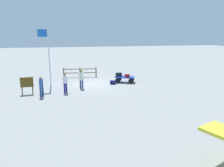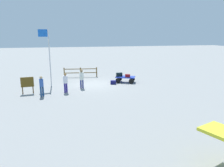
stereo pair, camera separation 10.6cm
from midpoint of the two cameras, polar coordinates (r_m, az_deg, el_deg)
The scene contains 11 objects.
ground_plane at distance 20.90m, azimuth -4.96°, elevation -0.19°, with size 120.00×120.00×0.00m, color gray.
luggage_cart at distance 21.59m, azimuth 3.21°, elevation 1.44°, with size 2.12×1.77×0.60m.
suitcase_grey at distance 21.56m, azimuth 1.65°, elevation 2.38°, with size 0.60×0.30×0.36m.
suitcase_navy at distance 21.27m, azimuth 3.87°, elevation 2.08°, with size 0.54×0.40×0.27m.
suitcase_dark at distance 20.83m, azimuth 0.07°, elevation 0.31°, with size 0.60×0.49×0.35m.
worker_lead at distance 19.27m, azimuth -8.28°, elevation 1.62°, with size 0.50×0.50×1.69m.
worker_trailing at distance 18.07m, azimuth -12.44°, elevation 0.58°, with size 0.52×0.52×1.63m.
worker_supervisor at distance 17.40m, azimuth -18.36°, elevation -0.39°, with size 0.43×0.43×1.63m.
flagpole at distance 20.41m, azimuth -16.79°, elevation 7.87°, with size 0.90×0.19×5.24m.
signboard at distance 18.65m, azimuth -21.72°, elevation 0.05°, with size 1.00×0.16×1.37m.
wooden_fence at distance 24.42m, azimuth -8.60°, elevation 3.12°, with size 3.69×0.56×1.08m.
Camera 1 is at (3.09, 20.11, 4.77)m, focal length 34.62 mm.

